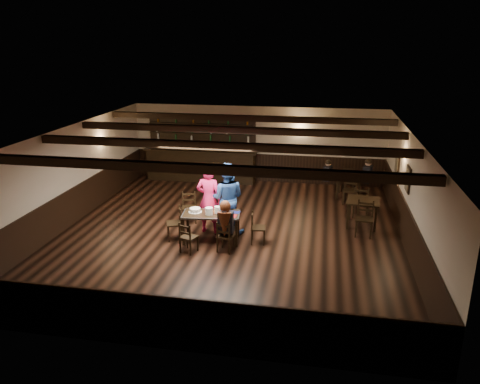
% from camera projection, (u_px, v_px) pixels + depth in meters
% --- Properties ---
extents(ground, '(10.00, 10.00, 0.00)m').
position_uv_depth(ground, '(230.00, 233.00, 12.48)').
color(ground, black).
rests_on(ground, ground).
extents(room_shell, '(9.02, 10.02, 2.71)m').
position_uv_depth(room_shell, '(230.00, 170.00, 11.97)').
color(room_shell, beige).
rests_on(room_shell, ground).
extents(dining_table, '(1.51, 0.88, 0.75)m').
position_uv_depth(dining_table, '(211.00, 217.00, 11.81)').
color(dining_table, black).
rests_on(dining_table, ground).
extents(chair_near_left, '(0.46, 0.45, 0.78)m').
position_uv_depth(chair_near_left, '(187.00, 235.00, 11.21)').
color(chair_near_left, black).
rests_on(chair_near_left, ground).
extents(chair_near_right, '(0.44, 0.42, 0.79)m').
position_uv_depth(chair_near_right, '(225.00, 235.00, 11.23)').
color(chair_near_right, black).
rests_on(chair_near_right, ground).
extents(chair_end_left, '(0.51, 0.52, 0.86)m').
position_uv_depth(chair_end_left, '(177.00, 221.00, 11.99)').
color(chair_end_left, black).
rests_on(chair_end_left, ground).
extents(chair_end_right, '(0.40, 0.41, 0.81)m').
position_uv_depth(chair_end_right, '(255.00, 225.00, 11.77)').
color(chair_end_right, black).
rests_on(chair_end_right, ground).
extents(chair_far_pushed, '(0.49, 0.48, 0.86)m').
position_uv_depth(chair_far_pushed, '(189.00, 204.00, 13.17)').
color(chair_far_pushed, black).
rests_on(chair_far_pushed, ground).
extents(woman_pink, '(0.70, 0.48, 1.84)m').
position_uv_depth(woman_pink, '(209.00, 199.00, 12.31)').
color(woman_pink, '#F53193').
rests_on(woman_pink, ground).
extents(man_blue, '(0.94, 0.74, 1.91)m').
position_uv_depth(man_blue, '(227.00, 198.00, 12.28)').
color(man_blue, navy).
rests_on(man_blue, ground).
extents(seated_person, '(0.36, 0.54, 0.88)m').
position_uv_depth(seated_person, '(225.00, 219.00, 11.15)').
color(seated_person, black).
rests_on(seated_person, ground).
extents(cake, '(0.34, 0.34, 0.11)m').
position_uv_depth(cake, '(195.00, 210.00, 11.87)').
color(cake, white).
rests_on(cake, dining_table).
extents(plate_stack_a, '(0.19, 0.19, 0.18)m').
position_uv_depth(plate_stack_a, '(209.00, 211.00, 11.69)').
color(plate_stack_a, white).
rests_on(plate_stack_a, dining_table).
extents(plate_stack_b, '(0.15, 0.15, 0.18)m').
position_uv_depth(plate_stack_b, '(217.00, 210.00, 11.78)').
color(plate_stack_b, white).
rests_on(plate_stack_b, dining_table).
extents(tea_light, '(0.05, 0.05, 0.06)m').
position_uv_depth(tea_light, '(216.00, 211.00, 11.87)').
color(tea_light, '#A5A8AD').
rests_on(tea_light, dining_table).
extents(salt_shaker, '(0.04, 0.04, 0.09)m').
position_uv_depth(salt_shaker, '(222.00, 213.00, 11.68)').
color(salt_shaker, silver).
rests_on(salt_shaker, dining_table).
extents(pepper_shaker, '(0.04, 0.04, 0.10)m').
position_uv_depth(pepper_shaker, '(225.00, 213.00, 11.65)').
color(pepper_shaker, '#A5A8AD').
rests_on(pepper_shaker, dining_table).
extents(drink_glass, '(0.06, 0.06, 0.10)m').
position_uv_depth(drink_glass, '(223.00, 210.00, 11.90)').
color(drink_glass, silver).
rests_on(drink_glass, dining_table).
extents(menu_red, '(0.35, 0.25, 0.00)m').
position_uv_depth(menu_red, '(230.00, 216.00, 11.63)').
color(menu_red, maroon).
rests_on(menu_red, dining_table).
extents(menu_blue, '(0.29, 0.22, 0.00)m').
position_uv_depth(menu_blue, '(235.00, 212.00, 11.87)').
color(menu_blue, '#0E1347').
rests_on(menu_blue, dining_table).
extents(bar_counter, '(4.12, 0.70, 2.20)m').
position_uv_depth(bar_counter, '(201.00, 161.00, 17.01)').
color(bar_counter, black).
rests_on(bar_counter, ground).
extents(back_table_a, '(0.98, 0.98, 0.75)m').
position_uv_depth(back_table_a, '(363.00, 203.00, 12.80)').
color(back_table_a, black).
rests_on(back_table_a, ground).
extents(back_table_b, '(0.93, 0.93, 0.75)m').
position_uv_depth(back_table_b, '(350.00, 178.00, 15.15)').
color(back_table_b, black).
rests_on(back_table_b, ground).
extents(bg_patron_left, '(0.31, 0.39, 0.70)m').
position_uv_depth(bg_patron_left, '(328.00, 170.00, 15.43)').
color(bg_patron_left, black).
rests_on(bg_patron_left, ground).
extents(bg_patron_right, '(0.34, 0.44, 0.79)m').
position_uv_depth(bg_patron_right, '(368.00, 171.00, 15.21)').
color(bg_patron_right, black).
rests_on(bg_patron_right, ground).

